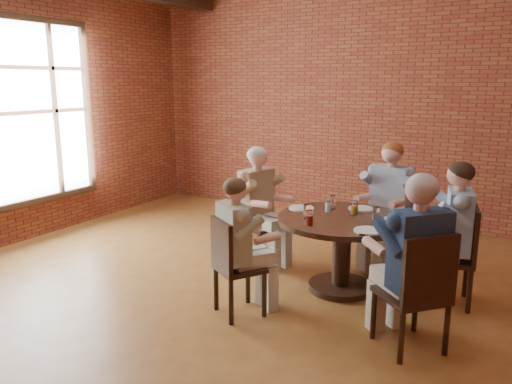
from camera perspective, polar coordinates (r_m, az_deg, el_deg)
The scene contains 25 objects.
floor at distance 4.83m, azimuth -4.40°, elevation -12.45°, with size 7.00×7.00×0.00m, color olive.
wall_back at distance 7.54m, azimuth 10.55°, elevation 9.81°, with size 7.00×7.00×0.00m, color brown.
window at distance 6.93m, azimuth -25.30°, elevation 8.19°, with size 0.10×2.16×2.36m.
dining_table at distance 4.97m, azimuth 9.80°, elevation -5.30°, with size 1.27×1.27×0.75m.
chair_a at distance 4.97m, azimuth 22.19°, elevation -6.32°, with size 0.51×0.51×0.94m.
diner_a at distance 4.91m, azimuth 21.34°, elevation -4.51°, with size 0.53×0.65×1.34m, color teal, non-canonical shape.
chair_b at distance 5.89m, azimuth 15.10°, elevation -2.81°, with size 0.53×0.53×0.97m.
diner_b at distance 5.76m, azimuth 14.81°, elevation -1.36°, with size 0.56×0.69×1.38m, color gray, non-canonical shape.
chair_c at distance 5.71m, azimuth -0.17°, elevation -2.98°, with size 0.52×0.52×0.93m.
diner_c at distance 5.61m, azimuth 0.44°, elevation -1.61°, with size 0.52×0.64×1.32m, color brown, non-canonical shape.
chair_d at distance 4.39m, azimuth -2.74°, elevation -8.14°, with size 0.53×0.53×0.89m.
diner_d at distance 4.38m, azimuth -1.90°, elevation -6.34°, with size 0.47×0.58×1.24m, color tan, non-canonical shape.
chair_e at distance 3.98m, azimuth 18.12°, elevation -10.49°, with size 0.64×0.64×0.97m.
diner_e at distance 3.99m, azimuth 17.52°, elevation -7.75°, with size 0.56×0.69×1.38m, color #1A2D4B, non-canonical shape.
plate_a at distance 4.86m, azimuth 15.55°, elevation -3.19°, with size 0.26×0.26×0.01m, color white.
plate_b at distance 5.23m, azimuth 11.88°, elevation -1.87°, with size 0.26×0.26×0.01m, color white.
plate_c at distance 5.16m, azimuth 5.20°, elevation -1.83°, with size 0.26×0.26×0.01m, color white.
plate_d at distance 4.49m, azimuth 12.75°, elevation -4.33°, with size 0.26×0.26×0.01m, color white.
glass_a at distance 4.78m, azimuth 13.58°, elevation -2.55°, with size 0.07×0.07×0.14m, color white.
glass_b at distance 4.99m, azimuth 11.21°, elevation -1.79°, with size 0.07×0.07×0.14m, color white.
glass_c at distance 5.18m, azimuth 8.72°, elevation -1.17°, with size 0.07×0.07×0.14m, color white.
glass_d at distance 5.06m, azimuth 8.30°, elevation -1.49°, with size 0.07×0.07×0.14m, color white.
glass_e at distance 4.79m, azimuth 5.86°, elevation -2.22°, with size 0.07×0.07×0.14m, color white.
glass_f at distance 4.57m, azimuth 6.11°, elevation -2.95°, with size 0.07×0.07×0.14m, color white.
smartphone at distance 4.43m, azimuth 12.44°, elevation -4.56°, with size 0.08×0.15×0.01m, color black.
Camera 1 is at (2.46, -3.62, 2.04)m, focal length 35.00 mm.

